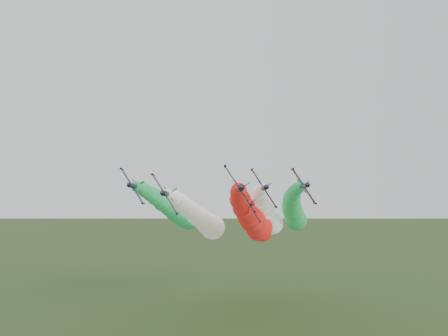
{
  "coord_description": "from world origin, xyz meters",
  "views": [
    {
      "loc": [
        -1.91,
        -81.45,
        32.79
      ],
      "look_at": [
        -1.64,
        9.72,
        40.36
      ],
      "focal_mm": 35.0,
      "sensor_mm": 36.0,
      "label": 1
    }
  ],
  "objects_px": {
    "jet_inner_left": "(201,218)",
    "jet_outer_left": "(175,211)",
    "jet_outer_right": "(294,211)",
    "jet_inner_right": "(266,214)",
    "jet_lead": "(252,218)",
    "jet_trail": "(256,223)"
  },
  "relations": [
    {
      "from": "jet_inner_left",
      "to": "jet_outer_left",
      "type": "xyz_separation_m",
      "value": [
        -8.9,
        10.08,
        2.2
      ]
    },
    {
      "from": "jet_outer_left",
      "to": "jet_outer_right",
      "type": "xyz_separation_m",
      "value": [
        38.34,
        0.01,
        -0.02
      ]
    },
    {
      "from": "jet_inner_right",
      "to": "jet_outer_right",
      "type": "relative_size",
      "value": 1.0
    },
    {
      "from": "jet_inner_left",
      "to": "jet_outer_right",
      "type": "relative_size",
      "value": 1.0
    },
    {
      "from": "jet_inner_left",
      "to": "jet_outer_left",
      "type": "relative_size",
      "value": 1.01
    },
    {
      "from": "jet_inner_right",
      "to": "jet_outer_left",
      "type": "height_order",
      "value": "jet_outer_left"
    },
    {
      "from": "jet_lead",
      "to": "jet_trail",
      "type": "xyz_separation_m",
      "value": [
        3.32,
        27.4,
        -2.76
      ]
    },
    {
      "from": "jet_lead",
      "to": "jet_trail",
      "type": "height_order",
      "value": "jet_lead"
    },
    {
      "from": "jet_inner_right",
      "to": "jet_lead",
      "type": "bearing_deg",
      "value": -109.9
    },
    {
      "from": "jet_inner_right",
      "to": "jet_outer_right",
      "type": "height_order",
      "value": "jet_outer_right"
    },
    {
      "from": "jet_inner_left",
      "to": "jet_outer_left",
      "type": "height_order",
      "value": "jet_outer_left"
    },
    {
      "from": "jet_outer_left",
      "to": "jet_outer_right",
      "type": "height_order",
      "value": "jet_outer_left"
    },
    {
      "from": "jet_lead",
      "to": "jet_inner_left",
      "type": "bearing_deg",
      "value": 139.27
    },
    {
      "from": "jet_lead",
      "to": "jet_outer_left",
      "type": "distance_m",
      "value": 32.31
    },
    {
      "from": "jet_inner_right",
      "to": "jet_outer_left",
      "type": "xyz_separation_m",
      "value": [
        -28.83,
        6.92,
        0.9
      ]
    },
    {
      "from": "jet_inner_left",
      "to": "jet_trail",
      "type": "distance_m",
      "value": 23.3
    },
    {
      "from": "jet_inner_left",
      "to": "jet_inner_right",
      "type": "relative_size",
      "value": 1.0
    },
    {
      "from": "jet_lead",
      "to": "jet_outer_left",
      "type": "relative_size",
      "value": 1.01
    },
    {
      "from": "jet_inner_right",
      "to": "jet_trail",
      "type": "xyz_separation_m",
      "value": [
        -2.29,
        11.91,
        -3.45
      ]
    },
    {
      "from": "jet_lead",
      "to": "jet_inner_right",
      "type": "distance_m",
      "value": 16.49
    },
    {
      "from": "jet_outer_right",
      "to": "jet_trail",
      "type": "xyz_separation_m",
      "value": [
        -11.8,
        4.98,
        -4.33
      ]
    },
    {
      "from": "jet_outer_left",
      "to": "jet_lead",
      "type": "bearing_deg",
      "value": -43.98
    }
  ]
}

